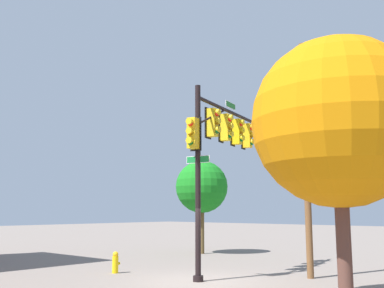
{
  "coord_description": "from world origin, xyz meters",
  "views": [
    {
      "loc": [
        -12.04,
        -10.28,
        2.43
      ],
      "look_at": [
        0.03,
        0.31,
        4.84
      ],
      "focal_mm": 41.47,
      "sensor_mm": 36.0,
      "label": 1
    }
  ],
  "objects_px": {
    "tree_near": "(338,122)",
    "tree_mid": "(202,187)",
    "signal_pole_assembly": "(220,140)",
    "utility_pole": "(306,152)",
    "fire_hydrant": "(115,262)"
  },
  "relations": [
    {
      "from": "fire_hydrant",
      "to": "tree_mid",
      "type": "xyz_separation_m",
      "value": [
        8.3,
        2.52,
        3.37
      ]
    },
    {
      "from": "signal_pole_assembly",
      "to": "fire_hydrant",
      "type": "distance_m",
      "value": 6.36
    },
    {
      "from": "utility_pole",
      "to": "tree_mid",
      "type": "height_order",
      "value": "utility_pole"
    },
    {
      "from": "utility_pole",
      "to": "tree_near",
      "type": "xyz_separation_m",
      "value": [
        -4.36,
        -3.11,
        0.07
      ]
    },
    {
      "from": "tree_mid",
      "to": "signal_pole_assembly",
      "type": "bearing_deg",
      "value": -135.06
    },
    {
      "from": "fire_hydrant",
      "to": "utility_pole",
      "type": "bearing_deg",
      "value": -59.33
    },
    {
      "from": "fire_hydrant",
      "to": "tree_mid",
      "type": "height_order",
      "value": "tree_mid"
    },
    {
      "from": "signal_pole_assembly",
      "to": "utility_pole",
      "type": "bearing_deg",
      "value": -63.13
    },
    {
      "from": "signal_pole_assembly",
      "to": "tree_near",
      "type": "height_order",
      "value": "signal_pole_assembly"
    },
    {
      "from": "tree_near",
      "to": "tree_mid",
      "type": "xyz_separation_m",
      "value": [
        8.87,
        12.03,
        -0.9
      ]
    },
    {
      "from": "utility_pole",
      "to": "tree_near",
      "type": "distance_m",
      "value": 5.36
    },
    {
      "from": "signal_pole_assembly",
      "to": "tree_near",
      "type": "distance_m",
      "value": 6.72
    },
    {
      "from": "tree_near",
      "to": "utility_pole",
      "type": "bearing_deg",
      "value": 35.55
    },
    {
      "from": "utility_pole",
      "to": "tree_mid",
      "type": "distance_m",
      "value": 10.02
    },
    {
      "from": "tree_near",
      "to": "tree_mid",
      "type": "height_order",
      "value": "tree_near"
    }
  ]
}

